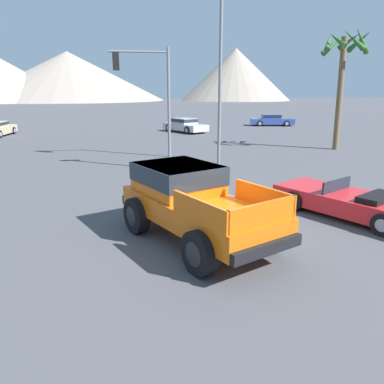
# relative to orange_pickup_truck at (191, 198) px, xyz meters

# --- Properties ---
(ground_plane) EXTENTS (320.00, 320.00, 0.00)m
(ground_plane) POSITION_rel_orange_pickup_truck_xyz_m (0.44, -0.17, -1.05)
(ground_plane) COLOR #4C4C51
(orange_pickup_truck) EXTENTS (3.81, 5.23, 1.84)m
(orange_pickup_truck) POSITION_rel_orange_pickup_truck_xyz_m (0.00, 0.00, 0.00)
(orange_pickup_truck) COLOR orange
(orange_pickup_truck) RESTS_ON ground_plane
(red_convertible_car) EXTENTS (3.78, 4.78, 1.05)m
(red_convertible_car) POSITION_rel_orange_pickup_truck_xyz_m (5.04, 0.92, -0.62)
(red_convertible_car) COLOR red
(red_convertible_car) RESTS_ON ground_plane
(parked_car_silver) EXTENTS (3.79, 4.78, 1.22)m
(parked_car_silver) POSITION_rel_orange_pickup_truck_xyz_m (3.31, 24.76, -0.43)
(parked_car_silver) COLOR #B7BABF
(parked_car_silver) RESTS_ON ground_plane
(parked_car_blue) EXTENTS (4.74, 2.56, 1.17)m
(parked_car_blue) POSITION_rel_orange_pickup_truck_xyz_m (13.25, 29.43, -0.46)
(parked_car_blue) COLOR #334C9E
(parked_car_blue) RESTS_ON ground_plane
(traffic_light_main) EXTENTS (3.22, 0.38, 5.90)m
(traffic_light_main) POSITION_rel_orange_pickup_truck_xyz_m (-0.53, 12.20, 3.02)
(traffic_light_main) COLOR slate
(traffic_light_main) RESTS_ON ground_plane
(street_lamp_post) EXTENTS (0.90, 0.24, 7.95)m
(street_lamp_post) POSITION_rel_orange_pickup_truck_xyz_m (2.40, 7.30, 3.70)
(street_lamp_post) COLOR slate
(street_lamp_post) RESTS_ON ground_plane
(palm_tree_short) EXTENTS (2.83, 2.83, 7.22)m
(palm_tree_short) POSITION_rel_orange_pickup_truck_xyz_m (11.48, 13.31, 4.37)
(palm_tree_short) COLOR brown
(palm_tree_short) RESTS_ON ground_plane
(distant_mountain_range) EXTENTS (143.01, 74.48, 17.41)m
(distant_mountain_range) POSITION_rel_orange_pickup_truck_xyz_m (-27.89, 123.87, 6.65)
(distant_mountain_range) COLOR gray
(distant_mountain_range) RESTS_ON ground_plane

